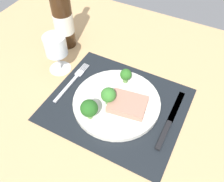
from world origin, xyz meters
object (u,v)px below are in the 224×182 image
object	(u,v)px
fork	(72,81)
knife	(169,123)
wine_bottle	(63,19)
steak	(128,104)
wine_glass	(56,48)
plate	(117,102)

from	to	relation	value
fork	knife	world-z (taller)	knife
fork	wine_bottle	distance (cm)	23.34
steak	wine_bottle	world-z (taller)	wine_bottle
steak	wine_glass	bearing A→B (deg)	169.04
steak	fork	bearing A→B (deg)	174.79
plate	steak	world-z (taller)	steak
steak	wine_glass	xyz separation A→B (cm)	(-28.65, 5.55, 6.39)
plate	steak	distance (cm)	4.38
steak	wine_bottle	bearing A→B (deg)	152.25
knife	wine_bottle	bearing A→B (deg)	157.81
plate	knife	world-z (taller)	plate
steak	fork	size ratio (longest dim) A/B	0.57
plate	steak	size ratio (longest dim) A/B	2.45
knife	wine_glass	distance (cm)	42.58
wine_bottle	knife	bearing A→B (deg)	-19.88
plate	wine_bottle	size ratio (longest dim) A/B	0.89
knife	wine_bottle	distance (cm)	51.21
fork	wine_glass	bearing A→B (deg)	151.08
steak	fork	distance (cm)	21.41
plate	knife	size ratio (longest dim) A/B	1.16
steak	knife	bearing A→B (deg)	4.66
knife	fork	bearing A→B (deg)	176.19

